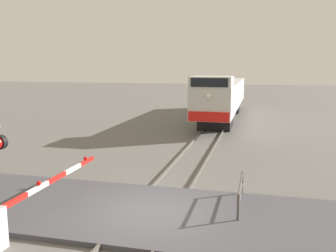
{
  "coord_description": "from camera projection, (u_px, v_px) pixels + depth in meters",
  "views": [
    {
      "loc": [
        3.13,
        -10.53,
        4.68
      ],
      "look_at": [
        -0.93,
        5.78,
        1.89
      ],
      "focal_mm": 39.57,
      "sensor_mm": 36.0,
      "label": 1
    }
  ],
  "objects": [
    {
      "name": "rail_track_left",
      "position": [
        131.0,
        211.0,
        11.75
      ],
      "size": [
        0.08,
        80.0,
        0.15
      ],
      "primitive_type": "cube",
      "color": "#59544C",
      "rests_on": "ground_plane"
    },
    {
      "name": "ground_plane",
      "position": [
        152.0,
        216.0,
        11.6
      ],
      "size": [
        160.0,
        160.0,
        0.0
      ],
      "primitive_type": "plane",
      "color": "#605E59"
    },
    {
      "name": "crossing_gate",
      "position": [
        18.0,
        208.0,
        10.21
      ],
      "size": [
        0.36,
        6.14,
        1.22
      ],
      "color": "silver",
      "rests_on": "ground_plane"
    },
    {
      "name": "road_surface",
      "position": [
        152.0,
        213.0,
        11.58
      ],
      "size": [
        36.0,
        4.76,
        0.15
      ],
      "primitive_type": "cube",
      "color": "#47474C",
      "rests_on": "ground_plane"
    },
    {
      "name": "guard_railing",
      "position": [
        240.0,
        192.0,
        11.97
      ],
      "size": [
        0.08,
        2.45,
        0.95
      ],
      "color": "#4C4742",
      "rests_on": "ground_plane"
    },
    {
      "name": "locomotive",
      "position": [
        223.0,
        96.0,
        31.86
      ],
      "size": [
        2.76,
        18.38,
        3.92
      ],
      "color": "black",
      "rests_on": "ground_plane"
    },
    {
      "name": "rail_track_right",
      "position": [
        175.0,
        216.0,
        11.41
      ],
      "size": [
        0.08,
        80.0,
        0.15
      ],
      "primitive_type": "cube",
      "color": "#59544C",
      "rests_on": "ground_plane"
    }
  ]
}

